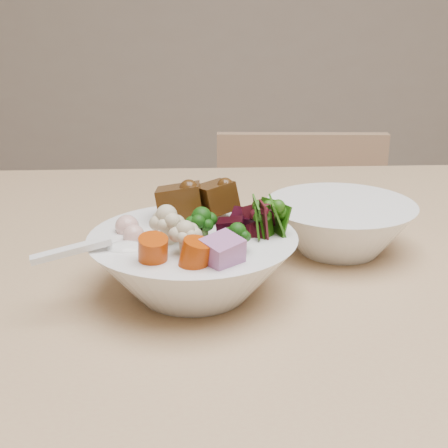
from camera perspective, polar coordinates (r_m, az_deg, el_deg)
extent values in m
cube|color=tan|center=(1.35, 7.26, -10.48)|extent=(0.38, 0.38, 0.04)
cube|color=tan|center=(1.42, 6.87, 0.15)|extent=(0.37, 0.04, 0.41)
cylinder|color=tan|center=(1.58, 0.47, -14.13)|extent=(0.03, 0.03, 0.38)
cylinder|color=tan|center=(1.62, 12.02, -13.90)|extent=(0.03, 0.03, 0.38)
sphere|color=black|center=(0.57, -2.04, -0.56)|extent=(0.03, 0.03, 0.03)
sphere|color=beige|center=(0.57, -5.24, -0.56)|extent=(0.04, 0.04, 0.04)
cube|color=black|center=(0.60, 1.90, -0.03)|extent=(0.03, 0.03, 0.02)
cube|color=#A2629C|center=(0.53, -0.16, -2.71)|extent=(0.04, 0.04, 0.03)
cylinder|color=#BE4305|center=(0.53, -6.51, -2.55)|extent=(0.03, 0.03, 0.03)
sphere|color=#DFA69C|center=(0.58, -8.26, -1.01)|extent=(0.02, 0.02, 0.02)
ellipsoid|color=white|center=(0.57, -8.98, -2.29)|extent=(0.04, 0.04, 0.01)
cube|color=white|center=(0.56, -13.80, -2.34)|extent=(0.07, 0.03, 0.02)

